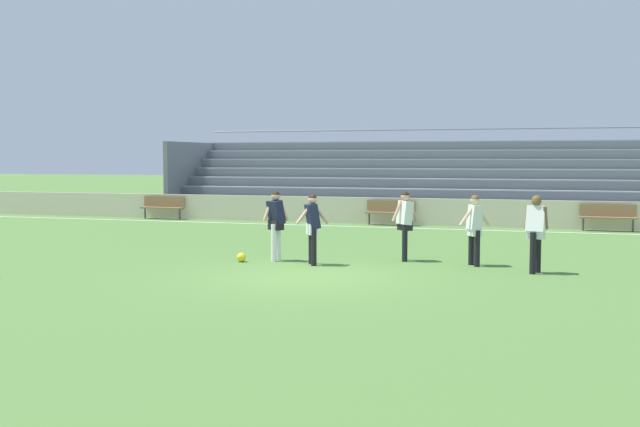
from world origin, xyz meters
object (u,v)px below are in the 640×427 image
object	(u,v)px
player_dark_dropping_back	(313,223)
player_white_wide_right	(405,220)
player_white_deep_cover	(536,227)
soccer_ball	(241,257)
bench_near_bin	(391,210)
player_white_trailing_run	(475,224)
bench_near_wall_gap	(608,215)
player_dark_overlapping	(276,219)
bleacher_stand	(452,177)
bench_centre_sideline	(163,205)

from	to	relation	value
player_dark_dropping_back	player_white_wide_right	world-z (taller)	player_white_wide_right
player_white_deep_cover	soccer_ball	distance (m)	6.73
player_white_wide_right	soccer_ball	world-z (taller)	player_white_wide_right
soccer_ball	bench_near_bin	bearing A→B (deg)	82.53
player_white_trailing_run	bench_near_wall_gap	bearing A→B (deg)	69.89
player_dark_overlapping	soccer_ball	world-z (taller)	player_dark_overlapping
bleacher_stand	soccer_ball	bearing A→B (deg)	-101.96
bench_near_bin	player_white_deep_cover	bearing A→B (deg)	-62.67
bench_near_bin	bench_centre_sideline	world-z (taller)	same
bench_near_bin	bleacher_stand	bearing A→B (deg)	66.93
bench_near_wall_gap	player_white_deep_cover	xyz separation A→B (m)	(-2.12, -10.23, 0.44)
player_dark_dropping_back	player_white_trailing_run	distance (m)	3.68
bench_near_bin	player_dark_overlapping	size ratio (longest dim) A/B	1.08
player_white_wide_right	soccer_ball	xyz separation A→B (m)	(-3.65, -1.32, -0.88)
player_dark_overlapping	soccer_ball	size ratio (longest dim) A/B	7.59
bleacher_stand	bench_centre_sideline	xyz separation A→B (m)	(-10.98, -3.96, -1.11)
bench_near_bin	bench_near_wall_gap	xyz separation A→B (m)	(7.41, 0.00, 0.00)
bench_centre_sideline	bench_near_wall_gap	bearing A→B (deg)	0.00
bench_near_wall_gap	bench_near_bin	bearing A→B (deg)	180.00
bench_centre_sideline	soccer_ball	xyz separation A→B (m)	(7.92, -10.49, -0.44)
bench_near_wall_gap	bench_centre_sideline	world-z (taller)	same
bleacher_stand	soccer_ball	distance (m)	14.85
bench_near_wall_gap	bench_centre_sideline	distance (m)	16.71
bench_near_wall_gap	player_dark_overlapping	xyz separation A→B (m)	(-8.08, -10.06, 0.45)
player_dark_dropping_back	bleacher_stand	bearing A→B (deg)	84.81
player_dark_overlapping	player_dark_dropping_back	distance (m)	1.11
player_white_wide_right	player_white_trailing_run	size ratio (longest dim) A/B	1.03
bench_centre_sideline	player_white_deep_cover	distance (m)	17.82
bench_near_wall_gap	player_white_deep_cover	world-z (taller)	player_white_deep_cover
player_white_deep_cover	soccer_ball	xyz separation A→B (m)	(-6.66, -0.26, -0.88)
bleacher_stand	player_white_deep_cover	bearing A→B (deg)	-75.77
bleacher_stand	bench_near_bin	xyz separation A→B (m)	(-1.69, -3.96, -1.11)
player_white_wide_right	player_white_trailing_run	xyz separation A→B (m)	(1.66, -0.32, -0.04)
bench_near_wall_gap	player_dark_overlapping	world-z (taller)	player_dark_overlapping
bench_near_wall_gap	player_white_wide_right	xyz separation A→B (m)	(-5.14, -9.17, 0.44)
bleacher_stand	bench_near_bin	world-z (taller)	bleacher_stand
player_dark_overlapping	player_white_deep_cover	bearing A→B (deg)	-1.69
player_white_deep_cover	player_white_wide_right	bearing A→B (deg)	160.64
bleacher_stand	player_white_deep_cover	world-z (taller)	bleacher_stand
player_white_deep_cover	soccer_ball	bearing A→B (deg)	-177.78
bench_near_wall_gap	player_white_trailing_run	size ratio (longest dim) A/B	1.12
player_dark_dropping_back	player_white_deep_cover	size ratio (longest dim) A/B	0.98
bench_near_bin	soccer_ball	xyz separation A→B (m)	(-1.38, -10.49, -0.44)
bench_near_bin	player_white_trailing_run	xyz separation A→B (m)	(3.93, -9.50, 0.41)
player_dark_overlapping	player_white_deep_cover	size ratio (longest dim) A/B	1.00
bench_near_wall_gap	player_dark_overlapping	bearing A→B (deg)	-128.76
player_white_deep_cover	soccer_ball	size ratio (longest dim) A/B	7.56
player_dark_overlapping	bleacher_stand	bearing A→B (deg)	80.48
player_white_deep_cover	soccer_ball	world-z (taller)	player_white_deep_cover
player_white_wide_right	player_white_trailing_run	bearing A→B (deg)	-11.00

